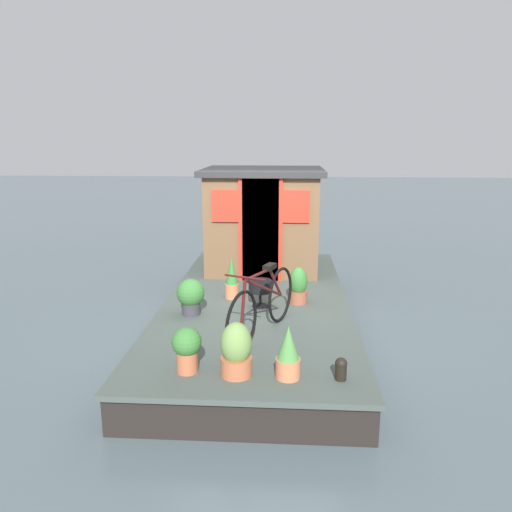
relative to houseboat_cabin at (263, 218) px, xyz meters
name	(u,v)px	position (x,y,z in m)	size (l,w,h in m)	color
ground_plane	(257,328)	(-1.82, 0.00, -1.38)	(60.00, 60.00, 0.00)	#4C5B60
houseboat_deck	(257,313)	(-1.82, 0.00, -1.15)	(5.86, 2.66, 0.47)	#424C47
houseboat_cabin	(263,218)	(0.00, 0.00, 0.00)	(1.92, 2.11, 1.81)	brown
bicycle	(263,304)	(-3.22, -0.16, -0.52)	(1.69, 0.77, 0.86)	black
potted_plant_sage	(232,279)	(-1.82, 0.37, -0.62)	(0.21, 0.21, 0.62)	#C6754C
potted_plant_basil	(187,347)	(-4.21, 0.56, -0.65)	(0.30, 0.30, 0.48)	#B2603D
potted_plant_thyme	(288,353)	(-4.27, -0.46, -0.66)	(0.25, 0.25, 0.55)	#C6754C
potted_plant_geranium	(298,286)	(-1.98, -0.61, -0.66)	(0.26, 0.26, 0.53)	#935138
potted_plant_fern	(236,350)	(-4.25, 0.06, -0.65)	(0.32, 0.32, 0.56)	#B2603D
potted_plant_lavender	(191,295)	(-2.54, 0.85, -0.65)	(0.38, 0.38, 0.49)	#38383D
charcoal_grill	(260,287)	(-2.18, -0.07, -0.63)	(0.33, 0.33, 0.39)	black
mooring_bollard	(341,368)	(-4.28, -0.98, -0.79)	(0.12, 0.12, 0.23)	black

